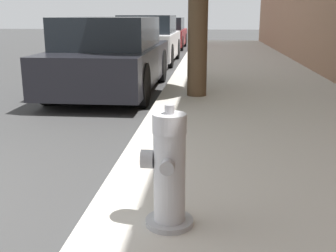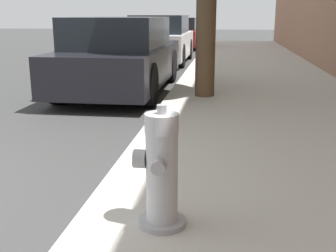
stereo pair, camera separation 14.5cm
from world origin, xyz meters
name	(u,v)px [view 1 (the left image)]	position (x,y,z in m)	size (l,w,h in m)	color
fire_hydrant	(169,172)	(2.62, 0.06, 0.51)	(0.34, 0.33, 0.79)	#97979C
parked_car_near	(112,56)	(1.00, 5.54, 0.69)	(1.75, 4.28, 1.42)	black
parked_car_mid	(149,40)	(0.97, 10.65, 0.69)	(1.70, 3.90, 1.44)	silver
parked_car_far	(165,34)	(0.86, 16.26, 0.64)	(1.77, 3.80, 1.33)	maroon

